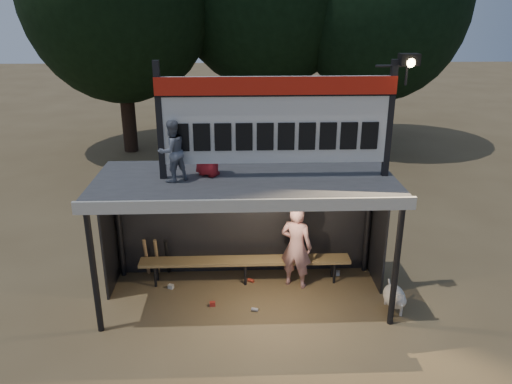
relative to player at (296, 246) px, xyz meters
The scene contains 11 objects.
ground 1.31m from the player, 157.90° to the right, with size 80.00×80.00×0.00m, color brown.
player is the anchor object (origin of this frame).
child_a 2.96m from the player, 165.96° to the right, with size 0.49×0.38×1.00m, color slate.
child_b 2.59m from the player, behind, with size 0.54×0.35×1.10m, color #AD1A1F.
dugout_shelter 1.40m from the player, behind, with size 5.10×2.08×2.32m.
scoreboard_assembly 2.57m from the player, 134.61° to the right, with size 4.10×0.27×1.99m.
bench 1.03m from the player, behind, with size 4.00×0.35×0.48m.
tree_right 11.74m from the player, 68.16° to the left, with size 6.08×6.08×8.72m.
dog 1.95m from the player, 29.96° to the right, with size 0.36×0.81×0.49m.
bats 2.72m from the player, behind, with size 0.47×0.33×0.84m.
litter 1.23m from the player, 167.44° to the right, with size 3.35×1.29×0.08m.
Camera 1 is at (-0.13, -7.87, 5.00)m, focal length 35.00 mm.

